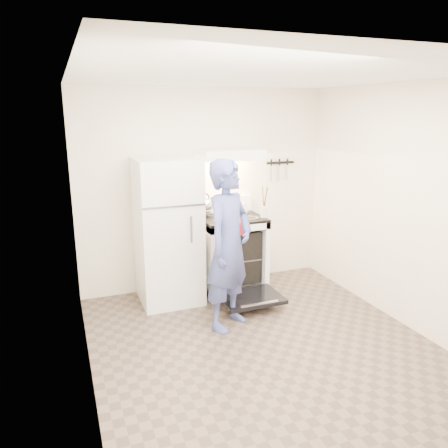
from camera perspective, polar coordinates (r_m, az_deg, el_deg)
The scene contains 15 objects.
floor at distance 4.38m, azimuth 5.50°, elevation -15.87°, with size 3.60×3.60×0.00m, color brown.
back_wall at distance 5.53m, azimuth -2.48°, elevation 4.50°, with size 3.20×0.02×2.50m, color #F2E5CF.
refrigerator at distance 5.13m, azimuth -7.34°, elevation -0.97°, with size 0.70×0.70×1.70m, color white.
stove_body at distance 5.51m, azimuth 0.96°, elevation -4.02°, with size 0.76×0.65×0.92m, color white.
cooktop at distance 5.37m, azimuth 0.98°, elevation 0.79°, with size 0.76×0.65×0.03m, color black.
backsplash at distance 5.61m, azimuth -0.10°, elevation 2.57°, with size 0.76×0.07×0.20m, color white.
oven_door at distance 5.12m, azimuth 3.46°, elevation -9.56°, with size 0.70×0.54×0.04m, color black.
oven_rack at distance 5.51m, azimuth 0.96°, elevation -4.22°, with size 0.60×0.52×0.01m, color slate.
range_hood at distance 5.31m, azimuth 0.71°, elevation 9.11°, with size 0.76×0.50×0.12m, color white.
knife_strip at distance 5.89m, azimuth 7.37°, elevation 7.96°, with size 0.40×0.02×0.03m, color black.
pizza_stone at distance 5.44m, azimuth 0.67°, elevation -4.33°, with size 0.32×0.32×0.02m, color #876549.
tea_kettle at distance 5.39m, azimuth -2.53°, elevation 2.53°, with size 0.24×0.19×0.29m, color #B8B8BD, non-canonical shape.
utensil_jar at distance 5.24m, azimuth 5.30°, elevation 1.61°, with size 0.09×0.09×0.13m, color silver.
person at distance 4.45m, azimuth 0.63°, elevation -2.86°, with size 0.64×0.42×1.77m, color navy.
dutch_oven at distance 4.81m, azimuth 1.46°, elevation -0.44°, with size 0.33×0.26×0.22m, color red, non-canonical shape.
Camera 1 is at (-1.72, -3.37, 2.21)m, focal length 35.00 mm.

